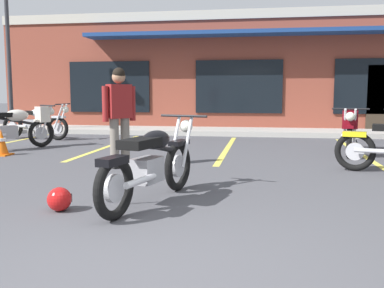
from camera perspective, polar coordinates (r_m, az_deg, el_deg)
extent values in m
plane|color=#47474C|center=(6.29, 2.01, -4.81)|extent=(80.00, 80.00, 0.00)
cube|color=#A8A59E|center=(13.37, 5.90, 1.65)|extent=(22.00, 1.80, 0.14)
cube|color=brown|center=(17.28, 6.76, 9.02)|extent=(16.34, 6.24, 3.88)
cube|color=#B2AD9E|center=(14.34, 6.29, 16.70)|extent=(16.34, 0.06, 0.30)
cube|color=black|center=(15.00, -10.84, 7.41)|extent=(2.79, 0.06, 1.70)
cube|color=black|center=(14.12, 6.16, 7.53)|extent=(2.79, 0.06, 1.70)
cube|color=black|center=(14.55, 23.70, 6.98)|extent=(2.79, 0.06, 1.70)
cube|color=navy|center=(13.83, 6.16, 14.34)|extent=(9.81, 0.90, 0.12)
cube|color=#DBCC4C|center=(11.67, -23.92, 0.01)|extent=(0.12, 4.80, 0.01)
cube|color=#DBCC4C|center=(10.40, -10.90, -0.28)|extent=(0.12, 4.80, 0.01)
cube|color=#DBCC4C|center=(9.80, 4.65, -0.61)|extent=(0.12, 4.80, 0.01)
cube|color=#DBCC4C|center=(9.98, 20.88, -0.90)|extent=(0.12, 4.80, 0.01)
torus|color=black|center=(4.38, -10.20, -5.79)|extent=(0.26, 0.64, 0.64)
cylinder|color=#B7B7BC|center=(4.38, -10.20, -5.79)|extent=(0.13, 0.29, 0.29)
torus|color=black|center=(5.60, -1.87, -2.92)|extent=(0.26, 0.64, 0.64)
cylinder|color=#B7B7BC|center=(5.60, -1.87, -2.92)|extent=(0.13, 0.29, 0.29)
cylinder|color=silver|center=(5.69, -2.25, 0.47)|extent=(0.13, 0.33, 0.66)
cylinder|color=silver|center=(5.61, -0.61, 0.39)|extent=(0.13, 0.33, 0.66)
cylinder|color=black|center=(5.69, -1.10, 3.72)|extent=(0.65, 0.20, 0.03)
sphere|color=silver|center=(5.77, -0.75, 2.37)|extent=(0.21, 0.21, 0.17)
cube|color=black|center=(5.60, -1.70, 0.17)|extent=(0.23, 0.38, 0.06)
cube|color=#9E9EA3|center=(4.89, -5.99, -3.43)|extent=(0.33, 0.45, 0.28)
cylinder|color=silver|center=(4.52, -6.80, -4.82)|extent=(0.21, 0.55, 0.07)
cylinder|color=black|center=(5.03, -4.88, -0.38)|extent=(0.30, 0.93, 0.26)
ellipsoid|color=black|center=(5.04, -4.78, 0.55)|extent=(0.37, 0.53, 0.22)
cube|color=black|center=(4.73, -6.89, 0.11)|extent=(0.40, 0.57, 0.10)
cube|color=black|center=(4.31, -10.42, -2.21)|extent=(0.25, 0.39, 0.08)
cylinder|color=black|center=(4.98, -8.16, -6.34)|extent=(0.14, 0.06, 0.29)
torus|color=black|center=(10.30, 20.08, 1.13)|extent=(0.22, 0.65, 0.64)
cylinder|color=#B7B7BC|center=(10.30, 20.08, 1.13)|extent=(0.11, 0.29, 0.29)
torus|color=black|center=(8.86, 20.01, 0.27)|extent=(0.22, 0.65, 0.64)
cylinder|color=#B7B7BC|center=(8.86, 20.01, 0.27)|extent=(0.11, 0.29, 0.29)
cylinder|color=silver|center=(8.74, 20.68, 2.26)|extent=(0.11, 0.33, 0.66)
cylinder|color=silver|center=(8.74, 19.50, 2.31)|extent=(0.11, 0.33, 0.66)
cylinder|color=black|center=(8.64, 20.18, 4.37)|extent=(0.65, 0.16, 0.03)
sphere|color=silver|center=(8.57, 20.14, 3.41)|extent=(0.20, 0.20, 0.17)
cube|color=maroon|center=(8.80, 20.09, 2.19)|extent=(0.21, 0.38, 0.06)
cube|color=#9E9EA3|center=(9.65, 20.07, 1.25)|extent=(0.31, 0.44, 0.28)
cylinder|color=silver|center=(10.03, 19.28, 1.25)|extent=(0.17, 0.55, 0.07)
cylinder|color=black|center=(9.43, 20.13, 2.59)|extent=(0.24, 0.94, 0.26)
ellipsoid|color=maroon|center=(9.39, 20.15, 3.31)|extent=(0.39, 0.57, 0.26)
cube|color=maroon|center=(8.78, 20.13, 3.09)|extent=(0.32, 0.29, 0.36)
cube|color=black|center=(9.73, 20.17, 3.53)|extent=(0.31, 0.44, 0.10)
cube|color=maroon|center=(10.02, 20.19, 3.85)|extent=(0.26, 0.35, 0.16)
cylinder|color=black|center=(9.75, 21.07, -0.27)|extent=(0.14, 0.05, 0.29)
torus|color=black|center=(12.91, -22.56, 2.09)|extent=(0.65, 0.19, 0.64)
cylinder|color=#B7B7BC|center=(12.91, -22.56, 2.09)|extent=(0.29, 0.10, 0.29)
torus|color=black|center=(12.03, -17.28, 2.00)|extent=(0.65, 0.19, 0.64)
cylinder|color=#B7B7BC|center=(12.03, -17.28, 2.00)|extent=(0.29, 0.10, 0.29)
cylinder|color=silver|center=(12.03, -16.70, 3.55)|extent=(0.33, 0.09, 0.66)
cylinder|color=silver|center=(11.88, -17.19, 3.49)|extent=(0.33, 0.09, 0.66)
cylinder|color=black|center=(11.90, -16.68, 5.06)|extent=(0.13, 0.66, 0.03)
sphere|color=silver|center=(11.86, -16.33, 4.39)|extent=(0.19, 0.19, 0.17)
cube|color=silver|center=(11.99, -17.18, 3.43)|extent=(0.38, 0.19, 0.06)
cube|color=#9E9EA3|center=(12.50, -20.32, 2.42)|extent=(0.43, 0.29, 0.28)
cylinder|color=silver|center=(12.62, -22.03, 2.21)|extent=(0.55, 0.15, 0.07)
cylinder|color=black|center=(12.36, -19.63, 3.52)|extent=(0.94, 0.19, 0.26)
ellipsoid|color=silver|center=(12.35, -19.57, 3.89)|extent=(0.51, 0.33, 0.22)
cube|color=black|center=(12.57, -20.89, 3.88)|extent=(0.55, 0.35, 0.10)
cube|color=silver|center=(12.90, -22.68, 3.33)|extent=(0.38, 0.21, 0.08)
cylinder|color=black|center=(12.71, -20.03, 1.32)|extent=(0.04, 0.14, 0.29)
torus|color=black|center=(7.47, 20.70, -0.91)|extent=(0.64, 0.26, 0.64)
cylinder|color=#B7B7BC|center=(7.47, 20.70, -0.91)|extent=(0.29, 0.13, 0.29)
cylinder|color=silver|center=(7.31, 22.76, -0.84)|extent=(0.55, 0.21, 0.07)
cube|color=yellow|center=(7.44, 20.64, 1.23)|extent=(0.39, 0.25, 0.08)
torus|color=black|center=(10.66, -19.26, 1.34)|extent=(0.44, 0.59, 0.64)
cylinder|color=#B7B7BC|center=(10.66, -19.26, 1.34)|extent=(0.21, 0.27, 0.29)
cylinder|color=silver|center=(10.76, -19.08, 3.11)|extent=(0.22, 0.29, 0.66)
cylinder|color=silver|center=(10.60, -18.62, 3.07)|extent=(0.22, 0.29, 0.66)
cylinder|color=black|center=(10.71, -18.54, 4.83)|extent=(0.57, 0.39, 0.03)
sphere|color=silver|center=(10.75, -18.13, 4.10)|extent=(0.24, 0.24, 0.17)
cube|color=beige|center=(10.66, -19.13, 2.97)|extent=(0.32, 0.38, 0.06)
cube|color=#9E9EA3|center=(10.31, -23.21, 1.44)|extent=(0.42, 0.47, 0.28)
cylinder|color=black|center=(10.37, -22.26, 2.85)|extent=(0.57, 0.82, 0.26)
ellipsoid|color=beige|center=(10.38, -22.09, 3.52)|extent=(0.54, 0.60, 0.26)
cube|color=beige|center=(10.65, -19.11, 3.72)|extent=(0.37, 0.36, 0.36)
cube|color=black|center=(10.24, -23.82, 3.52)|extent=(0.42, 0.47, 0.10)
cylinder|color=black|center=(10.47, -23.89, 0.06)|extent=(0.13, 0.09, 0.29)
cube|color=black|center=(7.41, -10.26, -2.83)|extent=(0.24, 0.24, 0.08)
cube|color=black|center=(7.50, -8.88, -2.69)|extent=(0.24, 0.24, 0.08)
cylinder|color=slate|center=(7.31, -10.19, 0.37)|extent=(0.21, 0.21, 0.80)
cylinder|color=slate|center=(7.40, -8.80, 0.48)|extent=(0.21, 0.21, 0.80)
cube|color=maroon|center=(7.31, -9.59, 5.57)|extent=(0.42, 0.43, 0.56)
cylinder|color=maroon|center=(7.21, -11.37, 5.20)|extent=(0.14, 0.14, 0.58)
cylinder|color=maroon|center=(7.43, -7.86, 5.31)|extent=(0.14, 0.14, 0.58)
sphere|color=#A07556|center=(7.32, -9.65, 8.70)|extent=(0.31, 0.31, 0.22)
sphere|color=black|center=(7.31, -9.63, 9.10)|extent=(0.30, 0.30, 0.21)
sphere|color=#B71414|center=(4.88, -17.09, -6.98)|extent=(0.26, 0.26, 0.26)
cube|color=black|center=(4.97, -16.55, -6.78)|extent=(0.18, 0.03, 0.09)
cube|color=orange|center=(9.56, -23.76, -1.28)|extent=(0.34, 0.34, 0.03)
cone|color=orange|center=(9.53, -23.84, 0.29)|extent=(0.26, 0.26, 0.50)
cylinder|color=white|center=(9.53, -23.85, 0.53)|extent=(0.19, 0.19, 0.06)
cylinder|color=#2D2D33|center=(14.40, -23.01, 10.67)|extent=(0.12, 0.12, 4.73)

